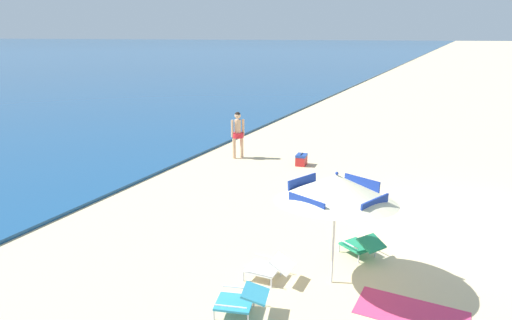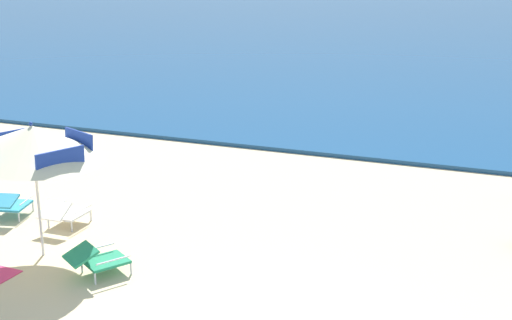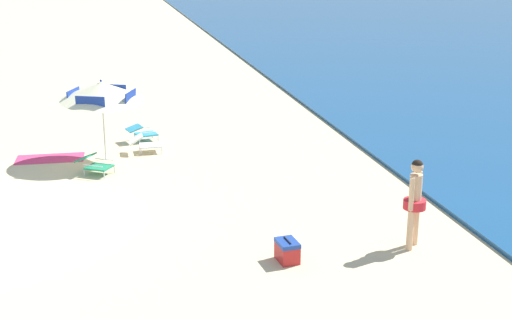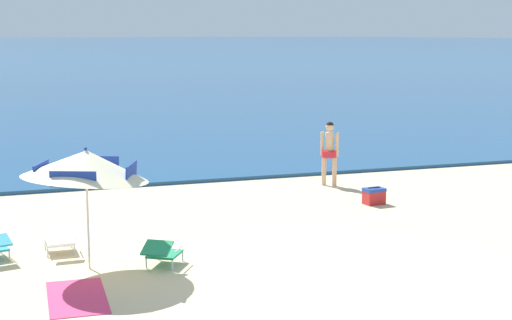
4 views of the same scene
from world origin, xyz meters
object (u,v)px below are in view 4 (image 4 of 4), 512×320
object	(u,v)px
person_standing_near_shore	(329,149)
cooler_box	(374,196)
lounge_chair_beside_umbrella	(60,240)
beach_towel	(77,297)
lounge_chair_facing_sea	(162,252)
beach_umbrella_striped_main	(86,165)

from	to	relation	value
person_standing_near_shore	cooler_box	xyz separation A→B (m)	(0.06, -2.51, -0.82)
lounge_chair_beside_umbrella	cooler_box	bearing A→B (deg)	14.62
cooler_box	beach_towel	bearing A→B (deg)	-149.05
person_standing_near_shore	beach_towel	bearing A→B (deg)	-136.91
lounge_chair_beside_umbrella	lounge_chair_facing_sea	bearing A→B (deg)	-40.51
lounge_chair_facing_sea	beach_towel	world-z (taller)	lounge_chair_facing_sea
cooler_box	person_standing_near_shore	bearing A→B (deg)	91.47
beach_umbrella_striped_main	lounge_chair_facing_sea	xyz separation A→B (m)	(1.25, -0.30, -1.60)
person_standing_near_shore	beach_umbrella_striped_main	bearing A→B (deg)	-142.05
cooler_box	lounge_chair_beside_umbrella	bearing A→B (deg)	-165.38
lounge_chair_beside_umbrella	cooler_box	distance (m)	7.91
person_standing_near_shore	cooler_box	size ratio (longest dim) A/B	3.34
beach_umbrella_striped_main	lounge_chair_beside_umbrella	bearing A→B (deg)	110.02
cooler_box	beach_umbrella_striped_main	bearing A→B (deg)	-156.86
beach_umbrella_striped_main	lounge_chair_facing_sea	bearing A→B (deg)	-13.74
lounge_chair_beside_umbrella	beach_towel	distance (m)	2.60
beach_umbrella_striped_main	cooler_box	bearing A→B (deg)	23.14
beach_umbrella_striped_main	beach_towel	xyz separation A→B (m)	(-0.39, -1.48, -1.87)
lounge_chair_beside_umbrella	cooler_box	world-z (taller)	lounge_chair_beside_umbrella
beach_umbrella_striped_main	cooler_box	size ratio (longest dim) A/B	5.17
lounge_chair_beside_umbrella	beach_towel	bearing A→B (deg)	-89.67
lounge_chair_beside_umbrella	lounge_chair_facing_sea	size ratio (longest dim) A/B	0.88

